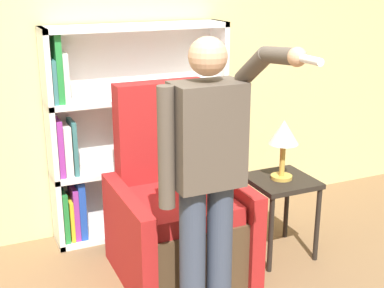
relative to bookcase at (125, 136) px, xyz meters
name	(u,v)px	position (x,y,z in m)	size (l,w,h in m)	color
wall_back	(103,57)	(-0.10, 0.16, 0.60)	(8.00, 0.06, 2.80)	#DBCC84
bookcase	(125,136)	(0.00, 0.00, 0.00)	(1.41, 0.28, 1.66)	white
armchair	(176,216)	(0.14, -0.71, -0.40)	(0.85, 0.86, 1.30)	#4C3823
person_standing	(207,173)	(0.04, -1.39, 0.17)	(0.53, 0.78, 1.71)	#384256
side_table	(281,192)	(0.91, -0.83, -0.31)	(0.45, 0.45, 0.60)	black
table_lamp	(284,136)	(0.91, -0.83, 0.12)	(0.21, 0.21, 0.44)	gold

